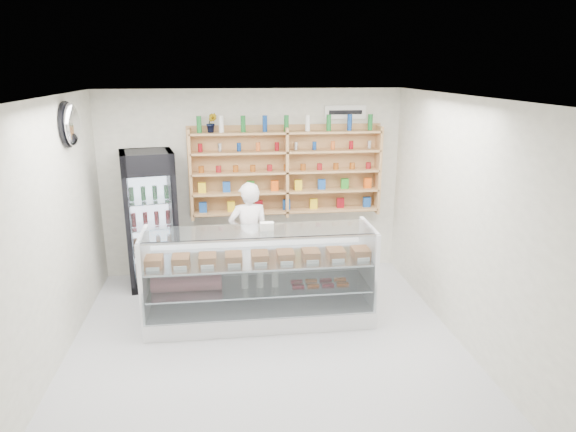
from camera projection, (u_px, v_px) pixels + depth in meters
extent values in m
plane|color=#B8B8BD|center=(268.00, 352.00, 5.78)|extent=(5.00, 5.00, 0.00)
plane|color=white|center=(265.00, 98.00, 5.00)|extent=(5.00, 5.00, 0.00)
plane|color=silver|center=(252.00, 183.00, 7.77)|extent=(4.50, 0.00, 4.50)
plane|color=silver|center=(303.00, 367.00, 3.01)|extent=(4.50, 0.00, 4.50)
plane|color=silver|center=(42.00, 244.00, 5.12)|extent=(0.00, 5.00, 5.00)
plane|color=silver|center=(469.00, 227.00, 5.66)|extent=(0.00, 5.00, 5.00)
cube|color=white|center=(260.00, 312.00, 6.48)|extent=(2.80, 0.79, 0.23)
cube|color=white|center=(258.00, 271.00, 6.71)|extent=(2.80, 0.05, 0.59)
cube|color=silver|center=(260.00, 286.00, 6.38)|extent=(2.69, 0.70, 0.02)
cube|color=silver|center=(259.00, 260.00, 6.28)|extent=(2.74, 0.73, 0.02)
cube|color=silver|center=(262.00, 280.00, 5.95)|extent=(2.74, 0.11, 0.98)
cube|color=silver|center=(259.00, 231.00, 6.13)|extent=(2.74, 0.56, 0.01)
imported|color=white|center=(249.00, 237.00, 7.24)|extent=(0.60, 0.41, 1.58)
cube|color=black|center=(151.00, 220.00, 7.37)|extent=(0.83, 0.82, 1.98)
cube|color=#240436|center=(138.00, 166.00, 6.82)|extent=(0.69, 0.17, 0.28)
cube|color=silver|center=(143.00, 233.00, 7.06)|extent=(0.59, 0.13, 1.56)
cube|color=tan|center=(191.00, 175.00, 7.46)|extent=(0.04, 0.28, 1.33)
cube|color=tan|center=(286.00, 172.00, 7.63)|extent=(0.04, 0.28, 1.33)
cube|color=tan|center=(378.00, 170.00, 7.80)|extent=(0.04, 0.28, 1.33)
cube|color=tan|center=(286.00, 210.00, 7.79)|extent=(2.80, 0.28, 0.03)
cube|color=tan|center=(286.00, 191.00, 7.71)|extent=(2.80, 0.28, 0.03)
cube|color=tan|center=(286.00, 172.00, 7.62)|extent=(2.80, 0.28, 0.03)
cube|color=tan|center=(286.00, 152.00, 7.54)|extent=(2.80, 0.28, 0.03)
cube|color=tan|center=(286.00, 132.00, 7.46)|extent=(2.80, 0.28, 0.03)
imported|color=#1E6626|center=(211.00, 123.00, 7.29)|extent=(0.17, 0.14, 0.28)
ellipsoid|color=silver|center=(71.00, 125.00, 5.98)|extent=(0.15, 0.50, 0.50)
cube|color=white|center=(345.00, 112.00, 7.62)|extent=(0.62, 0.03, 0.20)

